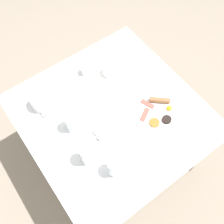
{
  "coord_description": "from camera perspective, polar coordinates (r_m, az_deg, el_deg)",
  "views": [
    {
      "loc": [
        -0.56,
        0.41,
        2.04
      ],
      "look_at": [
        0.0,
        0.0,
        0.75
      ],
      "focal_mm": 42.0,
      "sensor_mm": 36.0,
      "label": 1
    }
  ],
  "objects": [
    {
      "name": "creamer_jug",
      "position": [
        1.62,
        -5.84,
        9.18
      ],
      "size": [
        0.08,
        0.05,
        0.07
      ],
      "color": "white",
      "rests_on": "table"
    },
    {
      "name": "fork_by_plate",
      "position": [
        1.53,
        -6.6,
        2.58
      ],
      "size": [
        0.12,
        0.15,
        0.0
      ],
      "rotation": [
        0.0,
        0.0,
        0.66
      ],
      "color": "silver",
      "rests_on": "table"
    },
    {
      "name": "water_glass_tall",
      "position": [
        1.3,
        0.63,
        -11.85
      ],
      "size": [
        0.07,
        0.07,
        0.12
      ],
      "color": "white",
      "rests_on": "table"
    },
    {
      "name": "napkin_folded",
      "position": [
        1.4,
        6.05,
        -8.46
      ],
      "size": [
        0.16,
        0.14,
        0.01
      ],
      "rotation": [
        0.0,
        0.0,
        0.64
      ],
      "color": "white",
      "rests_on": "table"
    },
    {
      "name": "breakfast_plate",
      "position": [
        1.5,
        9.88,
        0.08
      ],
      "size": [
        0.27,
        0.27,
        0.04
      ],
      "color": "white",
      "rests_on": "table"
    },
    {
      "name": "knife_by_plate",
      "position": [
        1.77,
        2.02,
        13.93
      ],
      "size": [
        0.18,
        0.08,
        0.0
      ],
      "rotation": [
        0.0,
        0.0,
        4.34
      ],
      "color": "silver",
      "rests_on": "table"
    },
    {
      "name": "ground_plane",
      "position": [
        2.16,
        0.0,
        -9.54
      ],
      "size": [
        8.0,
        8.0,
        0.0
      ],
      "primitive_type": "plane",
      "color": "gray"
    },
    {
      "name": "table",
      "position": [
        1.55,
        0.0,
        -1.65
      ],
      "size": [
        0.98,
        0.97,
        0.73
      ],
      "color": "silver",
      "rests_on": "ground_plane"
    },
    {
      "name": "teacup_with_saucer_right",
      "position": [
        1.41,
        -1.97,
        -4.56
      ],
      "size": [
        0.15,
        0.15,
        0.06
      ],
      "color": "white",
      "rests_on": "table"
    },
    {
      "name": "teacup_with_saucer_left",
      "position": [
        1.61,
        -0.55,
        8.8
      ],
      "size": [
        0.15,
        0.15,
        0.06
      ],
      "color": "white",
      "rests_on": "table"
    },
    {
      "name": "spoon_for_tea",
      "position": [
        1.32,
        -3.97,
        -20.56
      ],
      "size": [
        0.08,
        0.14,
        0.0
      ],
      "rotation": [
        0.0,
        0.0,
        5.82
      ],
      "color": "silver",
      "rests_on": "table"
    },
    {
      "name": "teapot_near",
      "position": [
        1.52,
        -15.17,
        2.43
      ],
      "size": [
        0.2,
        0.12,
        0.12
      ],
      "rotation": [
        0.0,
        0.0,
        6.08
      ],
      "color": "white",
      "rests_on": "table"
    },
    {
      "name": "wine_glass_spare",
      "position": [
        1.32,
        -5.44,
        -9.17
      ],
      "size": [
        0.07,
        0.07,
        0.14
      ],
      "color": "white",
      "rests_on": "table"
    },
    {
      "name": "water_glass_short",
      "position": [
        1.4,
        -8.74,
        -2.15
      ],
      "size": [
        0.07,
        0.07,
        0.13
      ],
      "color": "white",
      "rests_on": "table"
    }
  ]
}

